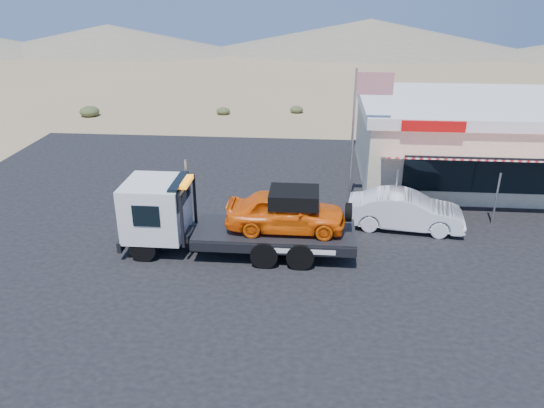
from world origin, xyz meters
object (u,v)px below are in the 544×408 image
object	(u,v)px
white_sedan	(405,211)
jerky_store	(464,138)
tow_truck	(232,215)
flagpole	(359,124)

from	to	relation	value
white_sedan	jerky_store	bearing A→B (deg)	-23.02
tow_truck	jerky_store	size ratio (longest dim) A/B	0.79
tow_truck	flagpole	size ratio (longest dim) A/B	1.38
flagpole	jerky_store	bearing A→B (deg)	38.79
tow_truck	jerky_store	distance (m)	13.56
tow_truck	white_sedan	size ratio (longest dim) A/B	1.82
white_sedan	flagpole	world-z (taller)	flagpole
tow_truck	white_sedan	bearing A→B (deg)	21.29
white_sedan	flagpole	distance (m)	4.02
flagpole	tow_truck	bearing A→B (deg)	-136.24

